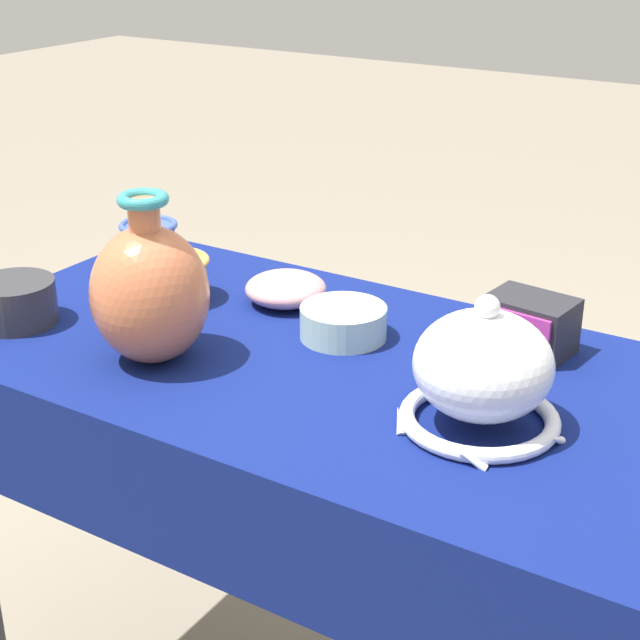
{
  "coord_description": "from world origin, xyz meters",
  "views": [
    {
      "loc": [
        0.7,
        -1.16,
        1.42
      ],
      "look_at": [
        0.02,
        -0.07,
        0.86
      ],
      "focal_mm": 55.0,
      "sensor_mm": 36.0,
      "label": 1
    }
  ],
  "objects_px": {
    "mosaic_tile_box": "(529,325)",
    "bowl_shallow_rose": "(286,289)",
    "pot_squat_celadon": "(343,322)",
    "cup_wide_ochre": "(172,277)",
    "vase_tall_bulbous": "(150,292)",
    "cup_wide_cobalt": "(149,243)",
    "vase_dome_bell": "(482,374)",
    "pot_squat_charcoal": "(15,302)"
  },
  "relations": [
    {
      "from": "mosaic_tile_box",
      "to": "bowl_shallow_rose",
      "type": "distance_m",
      "value": 0.43
    },
    {
      "from": "cup_wide_cobalt",
      "to": "bowl_shallow_rose",
      "type": "relative_size",
      "value": 0.78
    },
    {
      "from": "vase_tall_bulbous",
      "to": "vase_dome_bell",
      "type": "distance_m",
      "value": 0.51
    },
    {
      "from": "pot_squat_celadon",
      "to": "mosaic_tile_box",
      "type": "bearing_deg",
      "value": 22.14
    },
    {
      "from": "cup_wide_cobalt",
      "to": "cup_wide_ochre",
      "type": "distance_m",
      "value": 0.18
    },
    {
      "from": "cup_wide_ochre",
      "to": "vase_dome_bell",
      "type": "bearing_deg",
      "value": -11.36
    },
    {
      "from": "cup_wide_cobalt",
      "to": "pot_squat_celadon",
      "type": "xyz_separation_m",
      "value": [
        0.48,
        -0.09,
        -0.02
      ]
    },
    {
      "from": "pot_squat_celadon",
      "to": "cup_wide_ochre",
      "type": "xyz_separation_m",
      "value": [
        -0.34,
        -0.02,
        0.02
      ]
    },
    {
      "from": "vase_tall_bulbous",
      "to": "pot_squat_celadon",
      "type": "height_order",
      "value": "vase_tall_bulbous"
    },
    {
      "from": "vase_tall_bulbous",
      "to": "pot_squat_charcoal",
      "type": "xyz_separation_m",
      "value": [
        -0.29,
        -0.02,
        -0.07
      ]
    },
    {
      "from": "vase_dome_bell",
      "to": "vase_tall_bulbous",
      "type": "bearing_deg",
      "value": -171.69
    },
    {
      "from": "vase_dome_bell",
      "to": "pot_squat_charcoal",
      "type": "bearing_deg",
      "value": -173.54
    },
    {
      "from": "pot_squat_charcoal",
      "to": "pot_squat_celadon",
      "type": "height_order",
      "value": "pot_squat_charcoal"
    },
    {
      "from": "pot_squat_celadon",
      "to": "cup_wide_ochre",
      "type": "bearing_deg",
      "value": -176.6
    },
    {
      "from": "cup_wide_cobalt",
      "to": "pot_squat_celadon",
      "type": "distance_m",
      "value": 0.49
    },
    {
      "from": "bowl_shallow_rose",
      "to": "cup_wide_ochre",
      "type": "xyz_separation_m",
      "value": [
        -0.18,
        -0.09,
        0.01
      ]
    },
    {
      "from": "cup_wide_cobalt",
      "to": "vase_dome_bell",
      "type": "bearing_deg",
      "value": -16.66
    },
    {
      "from": "pot_squat_charcoal",
      "to": "bowl_shallow_rose",
      "type": "xyz_separation_m",
      "value": [
        0.33,
        0.31,
        -0.01
      ]
    },
    {
      "from": "pot_squat_charcoal",
      "to": "vase_tall_bulbous",
      "type": "bearing_deg",
      "value": 3.14
    },
    {
      "from": "vase_tall_bulbous",
      "to": "bowl_shallow_rose",
      "type": "xyz_separation_m",
      "value": [
        0.05,
        0.29,
        -0.08
      ]
    },
    {
      "from": "vase_tall_bulbous",
      "to": "bowl_shallow_rose",
      "type": "distance_m",
      "value": 0.31
    },
    {
      "from": "cup_wide_cobalt",
      "to": "bowl_shallow_rose",
      "type": "xyz_separation_m",
      "value": [
        0.32,
        -0.02,
        -0.02
      ]
    },
    {
      "from": "pot_squat_celadon",
      "to": "vase_tall_bulbous",
      "type": "bearing_deg",
      "value": -132.79
    },
    {
      "from": "pot_squat_charcoal",
      "to": "pot_squat_celadon",
      "type": "distance_m",
      "value": 0.55
    },
    {
      "from": "vase_tall_bulbous",
      "to": "bowl_shallow_rose",
      "type": "relative_size",
      "value": 1.85
    },
    {
      "from": "vase_dome_bell",
      "to": "pot_squat_celadon",
      "type": "height_order",
      "value": "vase_dome_bell"
    },
    {
      "from": "vase_dome_bell",
      "to": "bowl_shallow_rose",
      "type": "relative_size",
      "value": 1.63
    },
    {
      "from": "pot_squat_charcoal",
      "to": "cup_wide_ochre",
      "type": "bearing_deg",
      "value": 54.61
    },
    {
      "from": "vase_tall_bulbous",
      "to": "cup_wide_cobalt",
      "type": "xyz_separation_m",
      "value": [
        -0.28,
        0.31,
        -0.06
      ]
    },
    {
      "from": "cup_wide_cobalt",
      "to": "vase_tall_bulbous",
      "type": "bearing_deg",
      "value": -48.15
    },
    {
      "from": "mosaic_tile_box",
      "to": "pot_squat_celadon",
      "type": "distance_m",
      "value": 0.29
    },
    {
      "from": "pot_squat_charcoal",
      "to": "cup_wide_ochre",
      "type": "distance_m",
      "value": 0.27
    },
    {
      "from": "mosaic_tile_box",
      "to": "pot_squat_celadon",
      "type": "xyz_separation_m",
      "value": [
        -0.27,
        -0.11,
        -0.02
      ]
    },
    {
      "from": "pot_squat_charcoal",
      "to": "bowl_shallow_rose",
      "type": "distance_m",
      "value": 0.45
    },
    {
      "from": "cup_wide_ochre",
      "to": "pot_squat_celadon",
      "type": "bearing_deg",
      "value": 3.4
    },
    {
      "from": "cup_wide_cobalt",
      "to": "pot_squat_charcoal",
      "type": "xyz_separation_m",
      "value": [
        -0.01,
        -0.32,
        -0.01
      ]
    },
    {
      "from": "mosaic_tile_box",
      "to": "bowl_shallow_rose",
      "type": "relative_size",
      "value": 0.98
    },
    {
      "from": "bowl_shallow_rose",
      "to": "pot_squat_celadon",
      "type": "bearing_deg",
      "value": -23.89
    },
    {
      "from": "cup_wide_cobalt",
      "to": "pot_squat_charcoal",
      "type": "height_order",
      "value": "cup_wide_cobalt"
    },
    {
      "from": "vase_tall_bulbous",
      "to": "cup_wide_cobalt",
      "type": "height_order",
      "value": "vase_tall_bulbous"
    },
    {
      "from": "pot_squat_celadon",
      "to": "cup_wide_ochre",
      "type": "relative_size",
      "value": 1.05
    },
    {
      "from": "cup_wide_cobalt",
      "to": "pot_squat_charcoal",
      "type": "bearing_deg",
      "value": -91.72
    }
  ]
}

